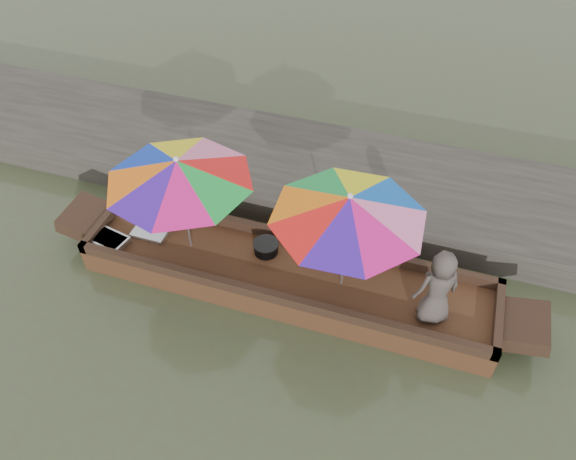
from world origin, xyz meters
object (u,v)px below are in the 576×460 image
(cooking_pot, at_px, (168,218))
(charcoal_grill, at_px, (266,248))
(tray_scallop, at_px, (151,232))
(supply_bag, at_px, (351,258))
(vendor, at_px, (438,288))
(umbrella_stern, at_px, (345,242))
(tray_crayfish, at_px, (110,241))
(umbrella_bow, at_px, (184,205))
(boat_hull, at_px, (286,278))

(cooking_pot, distance_m, charcoal_grill, 1.55)
(tray_scallop, distance_m, supply_bag, 2.87)
(vendor, relative_size, umbrella_stern, 0.59)
(tray_scallop, xyz_separation_m, umbrella_stern, (2.82, -0.05, 0.74))
(supply_bag, bearing_deg, tray_scallop, -173.87)
(umbrella_stern, bearing_deg, tray_crayfish, -174.76)
(vendor, xyz_separation_m, umbrella_bow, (-3.35, 0.18, 0.22))
(umbrella_bow, bearing_deg, cooking_pot, 146.24)
(tray_crayfish, bearing_deg, supply_bag, 11.21)
(boat_hull, xyz_separation_m, charcoal_grill, (-0.36, 0.22, 0.25))
(boat_hull, xyz_separation_m, cooking_pot, (-1.91, 0.34, 0.26))
(boat_hull, height_order, umbrella_bow, umbrella_bow)
(charcoal_grill, relative_size, umbrella_stern, 0.18)
(tray_crayfish, height_order, umbrella_bow, umbrella_bow)
(charcoal_grill, bearing_deg, umbrella_stern, -11.10)
(tray_scallop, distance_m, charcoal_grill, 1.70)
(boat_hull, xyz_separation_m, umbrella_stern, (0.77, 0.00, 0.95))
(supply_bag, bearing_deg, umbrella_bow, -170.82)
(tray_scallop, height_order, umbrella_stern, umbrella_stern)
(tray_crayfish, xyz_separation_m, tray_scallop, (0.46, 0.35, -0.01))
(charcoal_grill, bearing_deg, boat_hull, -31.61)
(tray_scallop, bearing_deg, tray_crayfish, -142.61)
(boat_hull, relative_size, supply_bag, 20.03)
(tray_crayfish, distance_m, charcoal_grill, 2.21)
(cooking_pot, bearing_deg, supply_bag, 0.25)
(charcoal_grill, bearing_deg, tray_scallop, -174.18)
(vendor, distance_m, umbrella_stern, 1.22)
(cooking_pot, distance_m, tray_crayfish, 0.88)
(boat_hull, bearing_deg, supply_bag, 23.86)
(cooking_pot, relative_size, umbrella_stern, 0.17)
(cooking_pot, relative_size, tray_scallop, 0.65)
(charcoal_grill, bearing_deg, umbrella_bow, -167.94)
(tray_scallop, distance_m, umbrella_stern, 2.91)
(cooking_pot, xyz_separation_m, charcoal_grill, (1.55, -0.12, -0.01))
(boat_hull, height_order, supply_bag, supply_bag)
(tray_scallop, bearing_deg, charcoal_grill, 5.82)
(tray_scallop, height_order, vendor, vendor)
(umbrella_bow, bearing_deg, tray_crayfish, -164.85)
(umbrella_bow, xyz_separation_m, umbrella_stern, (2.16, 0.00, 0.00))
(boat_hull, bearing_deg, tray_crayfish, -173.16)
(tray_crayfish, relative_size, vendor, 0.45)
(cooking_pot, height_order, supply_bag, supply_bag)
(umbrella_stern, bearing_deg, umbrella_bow, 180.00)
(charcoal_grill, height_order, umbrella_bow, umbrella_bow)
(umbrella_bow, bearing_deg, vendor, -3.04)
(supply_bag, height_order, umbrella_bow, umbrella_bow)
(tray_scallop, relative_size, vendor, 0.45)
(vendor, bearing_deg, supply_bag, -54.25)
(charcoal_grill, xyz_separation_m, umbrella_bow, (-1.04, -0.22, 0.70))
(tray_scallop, height_order, umbrella_bow, umbrella_bow)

